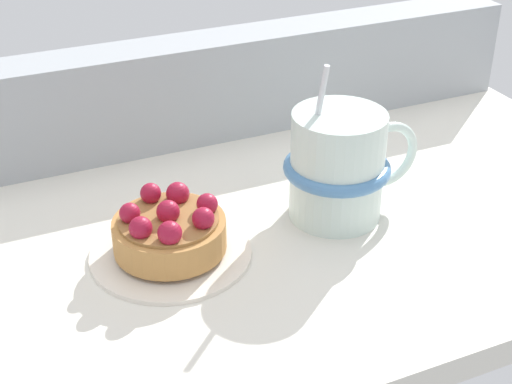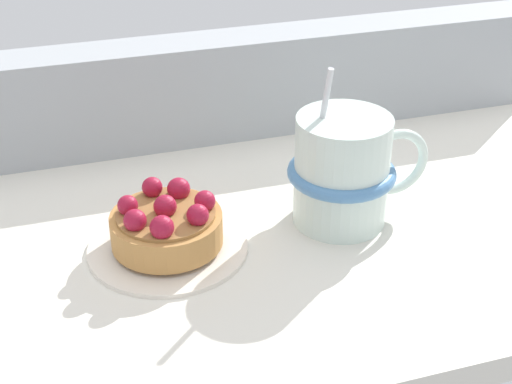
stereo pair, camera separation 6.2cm
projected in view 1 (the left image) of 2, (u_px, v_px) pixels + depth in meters
The scene contains 5 objects.
ground_plane at pixel (201, 248), 64.44cm from camera, with size 86.96×42.19×2.44cm, color silver.
window_rail_back at pixel (135, 99), 75.53cm from camera, with size 85.22×5.67×10.52cm, color #9EA3A8.
dessert_plate at pixel (171, 252), 61.17cm from camera, with size 13.16×13.16×0.77cm.
raspberry_tart at pixel (169, 229), 60.08cm from camera, with size 9.09×9.09×4.38cm.
coffee_mug at pixel (339, 166), 64.42cm from camera, with size 12.71×9.24×14.15cm.
Camera 1 is at (-17.36, -50.44, 35.53)cm, focal length 52.97 mm.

